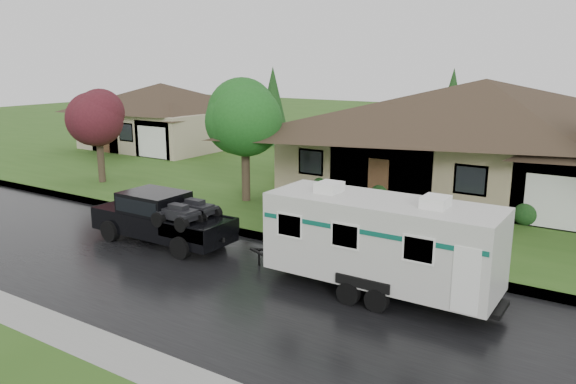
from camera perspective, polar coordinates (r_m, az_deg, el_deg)
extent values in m
plane|color=#30561A|center=(18.16, 0.89, -8.17)|extent=(140.00, 140.00, 0.00)
cube|color=black|center=(16.62, -2.84, -10.26)|extent=(140.00, 8.00, 0.01)
cube|color=gray|center=(19.96, 4.34, -5.96)|extent=(140.00, 0.50, 0.15)
cube|color=#30561A|center=(31.36, 15.62, 0.72)|extent=(140.00, 26.00, 0.15)
cube|color=tan|center=(29.59, 18.91, 2.87)|extent=(18.00, 10.00, 3.00)
pyramid|color=#32251B|center=(29.18, 19.52, 10.80)|extent=(19.44, 10.80, 2.60)
cube|color=tan|center=(43.64, -12.60, 6.29)|extent=(10.00, 8.00, 2.80)
pyramid|color=#32251B|center=(43.37, -12.83, 10.75)|extent=(10.80, 8.64, 2.00)
cube|color=tan|center=(40.14, -11.60, 5.55)|extent=(3.20, 4.00, 2.52)
cylinder|color=#382B1E|center=(26.39, -4.30, 1.73)|extent=(0.39, 0.39, 2.43)
sphere|color=#226721|center=(25.99, -4.41, 7.50)|extent=(3.36, 3.36, 3.36)
cylinder|color=#382B1E|center=(32.04, -18.46, 2.94)|extent=(0.37, 0.37, 2.22)
sphere|color=#521A22|center=(31.72, -18.78, 7.26)|extent=(3.07, 3.07, 3.07)
sphere|color=#143814|center=(27.75, 3.58, 0.80)|extent=(1.00, 1.00, 1.00)
sphere|color=#143814|center=(26.39, 9.55, -0.01)|extent=(1.00, 1.00, 1.00)
sphere|color=#143814|center=(25.35, 16.08, -0.91)|extent=(1.00, 1.00, 1.00)
sphere|color=#143814|center=(24.67, 23.07, -1.85)|extent=(1.00, 1.00, 1.00)
cube|color=black|center=(21.30, -12.65, -3.14)|extent=(5.66, 1.89, 0.81)
cube|color=black|center=(22.72, -16.36, -1.66)|extent=(1.51, 1.84, 0.33)
cube|color=black|center=(21.37, -13.46, -1.10)|extent=(2.26, 1.77, 0.85)
cube|color=black|center=(21.36, -13.46, -0.98)|extent=(2.08, 1.81, 0.52)
cube|color=black|center=(20.04, -9.07, -3.45)|extent=(2.08, 1.79, 0.06)
cylinder|color=black|center=(22.10, -17.59, -3.76)|extent=(0.79, 0.30, 0.79)
cylinder|color=black|center=(23.26, -14.09, -2.69)|extent=(0.79, 0.30, 0.79)
cylinder|color=black|center=(19.56, -10.82, -5.57)|extent=(0.79, 0.30, 0.79)
cylinder|color=black|center=(20.86, -7.32, -4.24)|extent=(0.79, 0.30, 0.79)
cube|color=beige|center=(16.20, 9.42, -4.76)|extent=(6.60, 2.26, 2.31)
cube|color=black|center=(16.64, 9.25, -9.01)|extent=(6.98, 1.13, 0.13)
cube|color=#0C5445|center=(16.05, 9.49, -3.03)|extent=(6.47, 2.28, 0.13)
cube|color=white|center=(16.57, 4.21, 0.49)|extent=(0.66, 0.75, 0.30)
cube|color=white|center=(15.33, 14.77, -0.98)|extent=(0.66, 0.75, 0.30)
cylinder|color=black|center=(15.89, 6.17, -10.20)|extent=(0.66, 0.23, 0.66)
cylinder|color=black|center=(17.77, 9.45, -7.71)|extent=(0.66, 0.23, 0.66)
cylinder|color=black|center=(15.56, 9.00, -10.81)|extent=(0.66, 0.23, 0.66)
cylinder|color=black|center=(17.47, 12.03, -8.19)|extent=(0.66, 0.23, 0.66)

